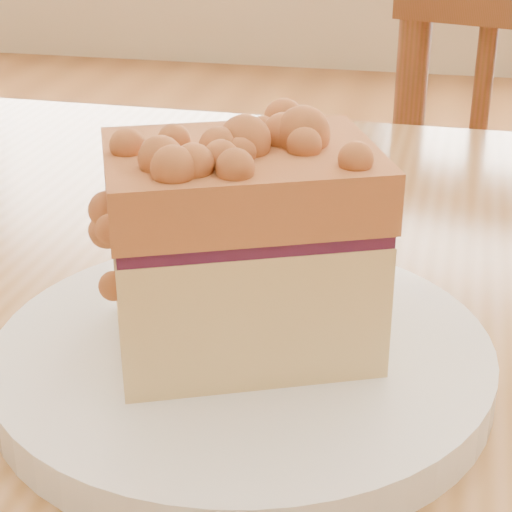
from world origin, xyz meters
The scene contains 2 objects.
plate centered at (-0.32, 0.07, 0.76)m, with size 0.24×0.24×0.02m.
cake_slice centered at (-0.32, 0.07, 0.83)m, with size 0.15×0.13×0.12m.
Camera 1 is at (-0.24, -0.30, 0.99)m, focal length 62.00 mm.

